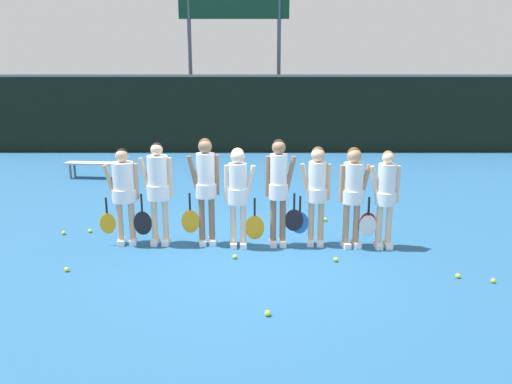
{
  "coord_description": "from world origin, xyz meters",
  "views": [
    {
      "loc": [
        0.01,
        -7.77,
        2.87
      ],
      "look_at": [
        0.02,
        0.02,
        0.91
      ],
      "focal_mm": 35.0,
      "sensor_mm": 36.0,
      "label": 1
    }
  ],
  "objects": [
    {
      "name": "player_3",
      "position": [
        -0.27,
        -0.05,
        0.96
      ],
      "size": [
        0.64,
        0.34,
        1.64
      ],
      "rotation": [
        0.0,
        0.0,
        0.04
      ],
      "color": "beige",
      "rests_on": "ground_plane"
    },
    {
      "name": "player_4",
      "position": [
        0.37,
        0.02,
        1.04
      ],
      "size": [
        0.62,
        0.32,
        1.76
      ],
      "rotation": [
        0.0,
        0.0,
        0.04
      ],
      "color": "#8C664C",
      "rests_on": "ground_plane"
    },
    {
      "name": "tennis_ball_8",
      "position": [
        -2.95,
        0.65,
        0.03
      ],
      "size": [
        0.07,
        0.07,
        0.07
      ],
      "primitive_type": "sphere",
      "color": "#CCE033",
      "rests_on": "ground_plane"
    },
    {
      "name": "bench_courtside",
      "position": [
        -4.16,
        5.12,
        0.36
      ],
      "size": [
        1.75,
        0.51,
        0.42
      ],
      "rotation": [
        0.0,
        0.0,
        -0.09
      ],
      "color": "#B2B2B7",
      "rests_on": "ground_plane"
    },
    {
      "name": "tennis_ball_5",
      "position": [
        2.83,
        -1.31,
        0.03
      ],
      "size": [
        0.07,
        0.07,
        0.07
      ],
      "primitive_type": "sphere",
      "color": "#CCE033",
      "rests_on": "ground_plane"
    },
    {
      "name": "tennis_ball_4",
      "position": [
        -2.72,
        -1.08,
        0.03
      ],
      "size": [
        0.07,
        0.07,
        0.07
      ],
      "primitive_type": "sphere",
      "color": "#CCE033",
      "rests_on": "ground_plane"
    },
    {
      "name": "player_0",
      "position": [
        -2.15,
        0.1,
        0.95
      ],
      "size": [
        0.66,
        0.4,
        1.6
      ],
      "rotation": [
        0.0,
        0.0,
        0.17
      ],
      "color": "tan",
      "rests_on": "ground_plane"
    },
    {
      "name": "player_6",
      "position": [
        1.56,
        -0.04,
        0.98
      ],
      "size": [
        0.64,
        0.37,
        1.64
      ],
      "rotation": [
        0.0,
        0.0,
        0.19
      ],
      "color": "tan",
      "rests_on": "ground_plane"
    },
    {
      "name": "tennis_ball_3",
      "position": [
        0.15,
        -2.4,
        0.04
      ],
      "size": [
        0.07,
        0.07,
        0.07
      ],
      "primitive_type": "sphere",
      "color": "#CCE033",
      "rests_on": "ground_plane"
    },
    {
      "name": "tennis_ball_6",
      "position": [
        1.22,
        -0.7,
        0.03
      ],
      "size": [
        0.07,
        0.07,
        0.07
      ],
      "primitive_type": "sphere",
      "color": "#CCE033",
      "rests_on": "ground_plane"
    },
    {
      "name": "player_7",
      "position": [
        2.07,
        -0.08,
        0.92
      ],
      "size": [
        0.61,
        0.33,
        1.6
      ],
      "rotation": [
        0.0,
        0.0,
        -0.0
      ],
      "color": "beige",
      "rests_on": "ground_plane"
    },
    {
      "name": "player_2",
      "position": [
        -0.81,
        0.08,
        1.05
      ],
      "size": [
        0.63,
        0.34,
        1.77
      ],
      "rotation": [
        0.0,
        0.0,
        0.15
      ],
      "color": "#8C664C",
      "rests_on": "ground_plane"
    },
    {
      "name": "tennis_ball_2",
      "position": [
        -0.32,
        -0.59,
        0.03
      ],
      "size": [
        0.07,
        0.07,
        0.07
      ],
      "primitive_type": "sphere",
      "color": "#CCE033",
      "rests_on": "ground_plane"
    },
    {
      "name": "ground_plane",
      "position": [
        0.0,
        0.0,
        0.0
      ],
      "size": [
        140.0,
        140.0,
        0.0
      ],
      "primitive_type": "plane",
      "color": "#235684"
    },
    {
      "name": "scoreboard",
      "position": [
        -0.79,
        11.18,
        4.61
      ],
      "size": [
        3.98,
        0.15,
        5.84
      ],
      "color": "#515156",
      "rests_on": "ground_plane"
    },
    {
      "name": "tennis_ball_7",
      "position": [
        1.33,
        1.34,
        0.03
      ],
      "size": [
        0.07,
        0.07,
        0.07
      ],
      "primitive_type": "sphere",
      "color": "#CCE033",
      "rests_on": "ground_plane"
    },
    {
      "name": "tennis_ball_1",
      "position": [
        -3.38,
        0.55,
        0.03
      ],
      "size": [
        0.07,
        0.07,
        0.07
      ],
      "primitive_type": "sphere",
      "color": "#CCE033",
      "rests_on": "ground_plane"
    },
    {
      "name": "player_1",
      "position": [
        -1.59,
        0.09,
        1.0
      ],
      "size": [
        0.67,
        0.38,
        1.7
      ],
      "rotation": [
        0.0,
        0.0,
        -0.04
      ],
      "color": "beige",
      "rests_on": "ground_plane"
    },
    {
      "name": "fence_windscreen",
      "position": [
        0.0,
        9.24,
        1.32
      ],
      "size": [
        60.0,
        0.08,
        2.62
      ],
      "color": "black",
      "rests_on": "ground_plane"
    },
    {
      "name": "tennis_ball_0",
      "position": [
        3.25,
        -1.47,
        0.03
      ],
      "size": [
        0.06,
        0.06,
        0.06
      ],
      "primitive_type": "sphere",
      "color": "#CCE033",
      "rests_on": "ground_plane"
    },
    {
      "name": "player_5",
      "position": [
        0.99,
        0.06,
        0.96
      ],
      "size": [
        0.62,
        0.33,
        1.64
      ],
      "rotation": [
        0.0,
        0.0,
        -0.11
      ],
      "color": "tan",
      "rests_on": "ground_plane"
    }
  ]
}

